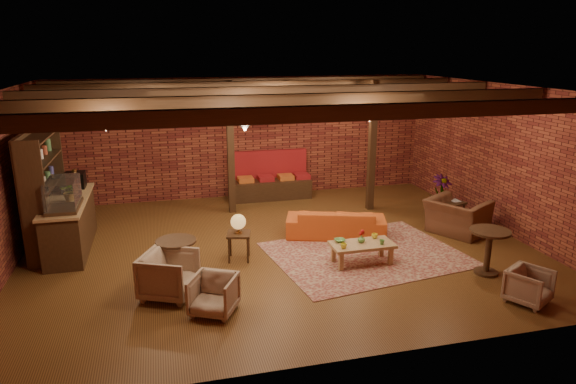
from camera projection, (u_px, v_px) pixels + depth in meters
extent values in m
plane|color=#3E250F|center=(280.00, 248.00, 10.47)|extent=(10.00, 10.00, 0.00)
cube|color=black|center=(279.00, 89.00, 9.59)|extent=(10.00, 8.00, 0.02)
cube|color=maroon|center=(245.00, 138.00, 13.76)|extent=(10.00, 0.02, 3.20)
cube|color=maroon|center=(355.00, 246.00, 6.30)|extent=(10.00, 0.02, 3.20)
cube|color=maroon|center=(502.00, 159.00, 11.21)|extent=(0.02, 8.00, 3.20)
cylinder|color=black|center=(263.00, 99.00, 11.18)|extent=(9.60, 0.12, 0.12)
cube|color=black|center=(231.00, 148.00, 12.32)|extent=(0.16, 0.16, 3.20)
cube|color=black|center=(372.00, 146.00, 12.56)|extent=(0.16, 0.16, 3.20)
imported|color=#337F33|center=(73.00, 188.00, 10.31)|extent=(0.35, 0.39, 0.30)
cube|color=#E64617|center=(274.00, 113.00, 12.86)|extent=(0.86, 0.06, 0.30)
cube|color=maroon|center=(366.00, 254.00, 10.13)|extent=(3.99, 3.27, 0.01)
imported|color=#BF4C1A|center=(336.00, 223.00, 11.04)|extent=(2.26, 1.44, 0.61)
cube|color=#8E6342|center=(362.00, 245.00, 9.62)|extent=(1.19, 0.60, 0.06)
cube|color=#8E6342|center=(341.00, 262.00, 9.36)|extent=(0.08, 0.08, 0.35)
cube|color=#8E6342|center=(391.00, 256.00, 9.60)|extent=(0.08, 0.08, 0.35)
cube|color=#8E6342|center=(333.00, 253.00, 9.75)|extent=(0.08, 0.08, 0.35)
cube|color=#8E6342|center=(381.00, 248.00, 9.99)|extent=(0.08, 0.08, 0.35)
imported|color=yellow|center=(344.00, 246.00, 9.36)|extent=(0.12, 0.12, 0.09)
imported|color=#528F41|center=(382.00, 242.00, 9.55)|extent=(0.10, 0.10, 0.09)
imported|color=yellow|center=(375.00, 236.00, 9.86)|extent=(0.12, 0.12, 0.09)
imported|color=#528F41|center=(340.00, 240.00, 9.69)|extent=(0.21, 0.21, 0.05)
imported|color=#528F41|center=(361.00, 240.00, 9.64)|extent=(0.11, 0.11, 0.12)
sphere|color=#A81212|center=(362.00, 232.00, 9.60)|extent=(0.10, 0.10, 0.10)
cube|color=black|center=(239.00, 234.00, 9.76)|extent=(0.52, 0.52, 0.04)
cylinder|color=black|center=(239.00, 247.00, 9.84)|extent=(0.04, 0.04, 0.50)
cylinder|color=olive|center=(239.00, 233.00, 9.75)|extent=(0.15, 0.15, 0.02)
cylinder|color=olive|center=(238.00, 229.00, 9.73)|extent=(0.04, 0.04, 0.21)
sphere|color=gold|center=(238.00, 222.00, 9.69)|extent=(0.29, 0.29, 0.29)
cylinder|color=black|center=(176.00, 241.00, 8.88)|extent=(0.70, 0.70, 0.04)
cylinder|color=black|center=(177.00, 260.00, 8.98)|extent=(0.10, 0.10, 0.68)
cylinder|color=black|center=(178.00, 278.00, 9.07)|extent=(0.42, 0.42, 0.04)
imported|color=#BBA891|center=(169.00, 273.00, 8.35)|extent=(1.03, 1.05, 0.83)
imported|color=#BBA891|center=(213.00, 293.00, 7.84)|extent=(0.86, 0.84, 0.67)
imported|color=brown|center=(458.00, 211.00, 11.15)|extent=(1.25, 1.41, 1.03)
cube|color=black|center=(451.00, 202.00, 11.65)|extent=(0.66, 0.66, 0.05)
cylinder|color=black|center=(450.00, 214.00, 11.72)|extent=(0.05, 0.05, 0.53)
imported|color=black|center=(451.00, 201.00, 11.64)|extent=(0.27, 0.31, 0.03)
cylinder|color=black|center=(490.00, 231.00, 9.08)|extent=(0.71, 0.71, 0.04)
cylinder|color=black|center=(488.00, 252.00, 9.19)|extent=(0.11, 0.11, 0.78)
cylinder|color=black|center=(486.00, 272.00, 9.29)|extent=(0.43, 0.43, 0.04)
imported|color=#BBA891|center=(529.00, 284.00, 8.17)|extent=(0.80, 0.79, 0.62)
imported|color=#4C7F4C|center=(444.00, 157.00, 12.39)|extent=(1.84, 1.84, 2.77)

